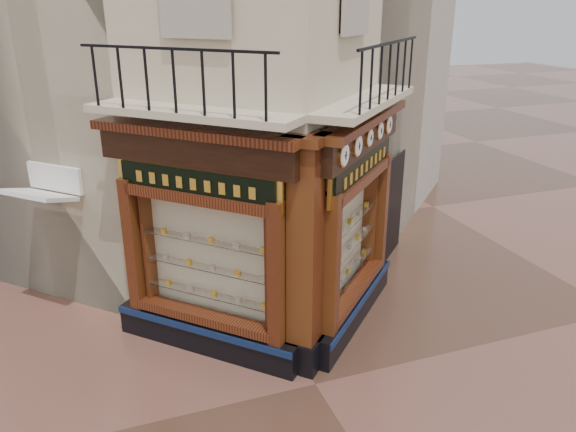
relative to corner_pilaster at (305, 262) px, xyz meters
name	(u,v)px	position (x,y,z in m)	size (l,w,h in m)	color
ground	(315,384)	(0.00, -0.50, -1.95)	(80.00, 80.00, 0.00)	#492E22
neighbour_left	(93,13)	(-2.47, 8.13, 3.55)	(8.00, 8.00, 11.00)	#B5AA9E
neighbour_right	(282,12)	(2.47, 8.13, 3.55)	(8.00, 8.00, 11.00)	#B5AA9E
shopfront_left	(202,247)	(-1.41, 1.07, 0.03)	(2.86, 2.86, 3.98)	black
shopfront_right	(356,225)	(1.41, 1.07, 0.03)	(2.86, 2.86, 3.98)	black
corner_pilaster	(305,262)	(0.00, 0.00, 0.00)	(0.85, 0.85, 3.98)	black
balcony	(284,106)	(0.00, 0.99, 2.27)	(5.94, 2.97, 1.03)	beige
clock_a	(344,155)	(0.59, -0.01, 1.67)	(0.30, 0.30, 0.37)	#CD8F44
clock_b	(357,146)	(1.05, 0.44, 1.67)	(0.29, 0.29, 0.36)	#CD8F44
clock_c	(369,138)	(1.48, 0.88, 1.67)	(0.26, 0.26, 0.31)	#CD8F44
clock_d	(380,131)	(1.92, 1.32, 1.67)	(0.26, 0.26, 0.32)	#CD8F44
clock_e	(388,125)	(2.32, 1.72, 1.67)	(0.29, 0.29, 0.35)	#CD8F44
awning	(57,314)	(-3.95, 3.25, -1.95)	(1.28, 0.77, 0.08)	white
signboard_left	(195,183)	(-1.46, 1.01, 1.15)	(2.19, 2.19, 0.59)	yellow
signboard_right	(363,166)	(1.46, 1.01, 1.15)	(2.27, 2.27, 0.61)	yellow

